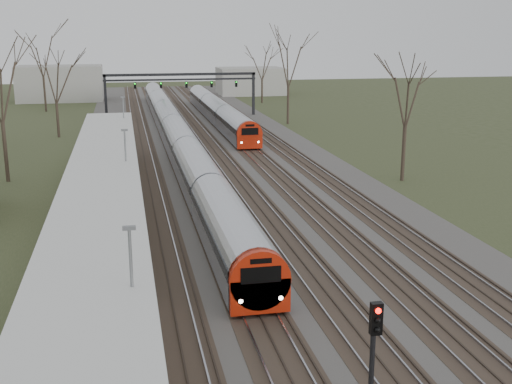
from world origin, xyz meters
TOP-DOWN VIEW (x-y plane):
  - track_bed at (0.26, 55.00)m, footprint 24.00×160.00m
  - platform at (-9.05, 37.50)m, footprint 3.50×69.00m
  - canopy at (-9.05, 32.99)m, footprint 4.10×50.00m
  - signal_gantry at (0.29, 84.99)m, footprint 21.00×0.59m
  - tree_east_far at (14.00, 42.00)m, footprint 5.00×5.00m
  - train_near at (-2.50, 64.16)m, footprint 2.62×90.21m
  - train_far at (4.50, 79.50)m, footprint 2.62×45.21m
  - signal_post at (-0.75, 11.43)m, footprint 0.35×0.45m

SIDE VIEW (x-z plane):
  - track_bed at x=0.26m, z-range -0.05..0.17m
  - platform at x=-9.05m, z-range 0.00..1.00m
  - train_near at x=-2.50m, z-range -0.05..3.00m
  - train_far at x=4.50m, z-range -0.05..3.00m
  - signal_post at x=-0.75m, z-range 0.67..4.77m
  - canopy at x=-9.05m, z-range 2.37..5.48m
  - signal_gantry at x=0.29m, z-range 1.87..7.95m
  - tree_east_far at x=14.00m, z-range 2.14..12.44m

